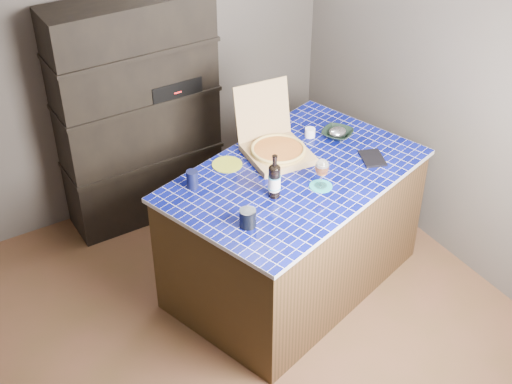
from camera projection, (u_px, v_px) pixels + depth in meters
room at (240, 173)px, 4.12m from camera, size 3.50×3.50×3.50m
shelving_unit at (138, 114)px, 5.38m from camera, size 1.20×0.41×1.80m
kitchen_island at (293, 229)px, 4.94m from camera, size 1.95×1.54×0.94m
pizza_box at (276, 147)px, 4.81m from camera, size 0.45×0.53×0.44m
mead_bottle at (274, 180)px, 4.39m from camera, size 0.08×0.08×0.30m
teal_trivet at (321, 186)px, 4.54m from camera, size 0.15×0.15×0.01m
wine_glass at (322, 168)px, 4.46m from camera, size 0.09×0.09×0.20m
tumbler at (248, 218)px, 4.18m from camera, size 0.10×0.10×0.11m
dvd_case at (372, 158)px, 4.80m from camera, size 0.21×0.24×0.02m
bowl at (337, 134)px, 5.02m from camera, size 0.29×0.29×0.05m
foil_contents at (337, 132)px, 5.02m from camera, size 0.13×0.11×0.06m
white_jar at (310, 132)px, 5.03m from camera, size 0.07×0.07×0.06m
navy_cup at (192, 179)px, 4.50m from camera, size 0.08×0.08×0.12m
green_trivet at (227, 164)px, 4.74m from camera, size 0.20×0.20×0.01m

